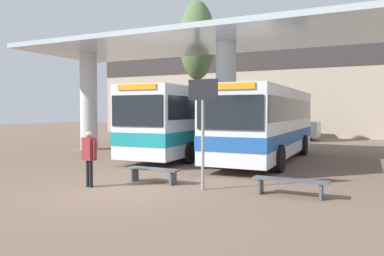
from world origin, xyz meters
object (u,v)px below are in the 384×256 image
object	(u,v)px
waiting_bench_mid_platform	(153,172)
parked_car_street	(290,127)
transit_bus_center_bay	(266,121)
poplar_tree_behind_left	(197,42)
pedestrian_waiting	(89,153)
waiting_bench_near_pillar	(290,183)
info_sign_platform	(203,112)
transit_bus_left_bay	(196,119)

from	to	relation	value
waiting_bench_mid_platform	parked_car_street	world-z (taller)	parked_car_street
transit_bus_center_bay	parked_car_street	size ratio (longest dim) A/B	2.25
poplar_tree_behind_left	parked_car_street	distance (m)	10.64
parked_car_street	poplar_tree_behind_left	bearing A→B (deg)	-119.88
transit_bus_center_bay	parked_car_street	distance (m)	13.56
pedestrian_waiting	parked_car_street	xyz separation A→B (m)	(1.57, 21.72, 0.00)
waiting_bench_near_pillar	info_sign_platform	bearing A→B (deg)	-173.91
waiting_bench_near_pillar	pedestrian_waiting	world-z (taller)	pedestrian_waiting
transit_bus_left_bay	transit_bus_center_bay	distance (m)	4.25
transit_bus_left_bay	info_sign_platform	bearing A→B (deg)	114.24
transit_bus_left_bay	waiting_bench_near_pillar	xyz separation A→B (m)	(6.57, -7.99, -1.51)
transit_bus_left_bay	waiting_bench_mid_platform	xyz separation A→B (m)	(2.29, -7.99, -1.52)
transit_bus_center_bay	poplar_tree_behind_left	distance (m)	10.01
transit_bus_left_bay	waiting_bench_mid_platform	size ratio (longest dim) A/B	6.70
transit_bus_left_bay	pedestrian_waiting	distance (m)	9.46
transit_bus_left_bay	parked_car_street	xyz separation A→B (m)	(2.48, 12.34, -0.84)
transit_bus_center_bay	info_sign_platform	distance (m)	7.16
transit_bus_center_bay	info_sign_platform	world-z (taller)	transit_bus_center_bay
transit_bus_center_bay	poplar_tree_behind_left	world-z (taller)	poplar_tree_behind_left
pedestrian_waiting	info_sign_platform	bearing A→B (deg)	34.36
waiting_bench_mid_platform	poplar_tree_behind_left	size ratio (longest dim) A/B	0.19
waiting_bench_near_pillar	waiting_bench_mid_platform	xyz separation A→B (m)	(-4.29, 0.00, -0.01)
transit_bus_left_bay	info_sign_platform	size ratio (longest dim) A/B	3.74
info_sign_platform	parked_car_street	size ratio (longest dim) A/B	0.70
transit_bus_left_bay	transit_bus_center_bay	bearing A→B (deg)	162.67
parked_car_street	waiting_bench_mid_platform	bearing A→B (deg)	-88.65
transit_bus_left_bay	poplar_tree_behind_left	bearing A→B (deg)	-67.86
waiting_bench_near_pillar	pedestrian_waiting	distance (m)	5.87
transit_bus_left_bay	waiting_bench_mid_platform	distance (m)	8.44
transit_bus_center_bay	poplar_tree_behind_left	bearing A→B (deg)	-43.97
info_sign_platform	waiting_bench_mid_platform	bearing A→B (deg)	171.98
transit_bus_left_bay	poplar_tree_behind_left	size ratio (longest dim) A/B	1.24
waiting_bench_mid_platform	poplar_tree_behind_left	world-z (taller)	poplar_tree_behind_left
waiting_bench_mid_platform	pedestrian_waiting	world-z (taller)	pedestrian_waiting
transit_bus_left_bay	transit_bus_center_bay	size ratio (longest dim) A/B	1.16
waiting_bench_near_pillar	pedestrian_waiting	xyz separation A→B (m)	(-5.66, -1.39, 0.67)
waiting_bench_near_pillar	poplar_tree_behind_left	world-z (taller)	poplar_tree_behind_left
info_sign_platform	poplar_tree_behind_left	world-z (taller)	poplar_tree_behind_left
info_sign_platform	pedestrian_waiting	bearing A→B (deg)	-160.62
waiting_bench_near_pillar	transit_bus_center_bay	bearing A→B (deg)	109.71
waiting_bench_mid_platform	pedestrian_waiting	distance (m)	2.07
poplar_tree_behind_left	transit_bus_center_bay	bearing A→B (deg)	-43.14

